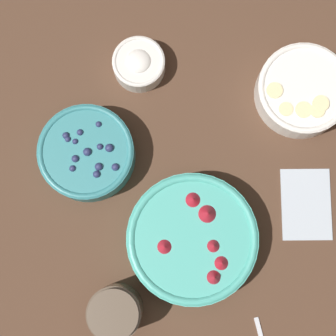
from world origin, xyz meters
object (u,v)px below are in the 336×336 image
at_px(bowl_cream, 139,64).
at_px(jar_chocolate, 116,311).
at_px(bowl_blueberries, 87,153).
at_px(bowl_strawberries, 192,239).
at_px(bowl_bananas, 303,91).

xyz_separation_m(bowl_cream, jar_chocolate, (-0.44, -0.02, 0.02)).
xyz_separation_m(bowl_blueberries, jar_chocolate, (-0.27, -0.09, 0.01)).
relative_size(bowl_blueberries, jar_chocolate, 1.66).
bearing_deg(jar_chocolate, bowl_blueberries, 18.09).
distance_m(bowl_strawberries, jar_chocolate, 0.18).
xyz_separation_m(bowl_bananas, jar_chocolate, (-0.42, 0.29, 0.01)).
relative_size(bowl_strawberries, bowl_bananas, 1.35).
distance_m(bowl_strawberries, bowl_bananas, 0.34).
height_order(bowl_cream, jar_chocolate, jar_chocolate).
bearing_deg(bowl_cream, jar_chocolate, -178.03).
height_order(bowl_blueberries, jar_chocolate, jar_chocolate).
bearing_deg(bowl_blueberries, jar_chocolate, -161.91).
bearing_deg(bowl_bananas, bowl_strawberries, 149.31).
xyz_separation_m(bowl_blueberries, bowl_bananas, (0.16, -0.37, -0.00)).
xyz_separation_m(bowl_strawberries, bowl_cream, (0.31, 0.13, -0.01)).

